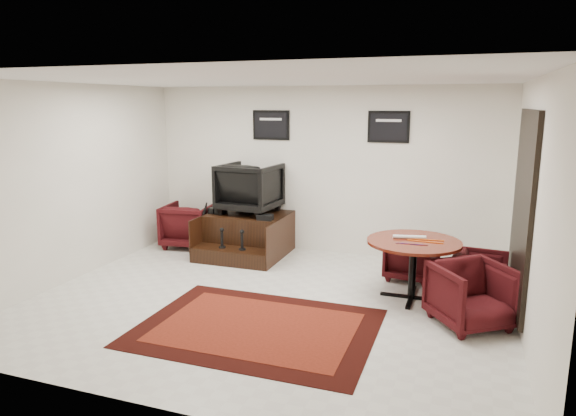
{
  "coord_description": "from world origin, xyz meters",
  "views": [
    {
      "loc": [
        2.33,
        -5.8,
        2.52
      ],
      "look_at": [
        -0.03,
        0.9,
        1.06
      ],
      "focal_mm": 32.0,
      "sensor_mm": 36.0,
      "label": 1
    }
  ],
  "objects_px": {
    "shine_chair": "(250,185)",
    "table_chair_window": "(480,273)",
    "armchair_side": "(189,223)",
    "table_chair_back": "(412,256)",
    "table_chair_corner": "(472,292)",
    "shine_podium": "(247,236)",
    "meeting_table": "(414,248)"
  },
  "relations": [
    {
      "from": "table_chair_window",
      "to": "table_chair_corner",
      "type": "height_order",
      "value": "table_chair_corner"
    },
    {
      "from": "meeting_table",
      "to": "shine_chair",
      "type": "bearing_deg",
      "value": 155.5
    },
    {
      "from": "table_chair_window",
      "to": "armchair_side",
      "type": "bearing_deg",
      "value": 85.39
    },
    {
      "from": "shine_chair",
      "to": "table_chair_corner",
      "type": "xyz_separation_m",
      "value": [
        3.59,
        -1.93,
        -0.75
      ]
    },
    {
      "from": "meeting_table",
      "to": "table_chair_window",
      "type": "distance_m",
      "value": 0.96
    },
    {
      "from": "shine_podium",
      "to": "table_chair_back",
      "type": "relative_size",
      "value": 1.98
    },
    {
      "from": "meeting_table",
      "to": "shine_podium",
      "type": "bearing_deg",
      "value": 157.87
    },
    {
      "from": "table_chair_back",
      "to": "table_chair_window",
      "type": "relative_size",
      "value": 1.03
    },
    {
      "from": "shine_podium",
      "to": "table_chair_corner",
      "type": "relative_size",
      "value": 1.69
    },
    {
      "from": "shine_chair",
      "to": "table_chair_window",
      "type": "xyz_separation_m",
      "value": [
        3.7,
        -0.98,
        -0.82
      ]
    },
    {
      "from": "shine_podium",
      "to": "table_chair_back",
      "type": "height_order",
      "value": "table_chair_back"
    },
    {
      "from": "meeting_table",
      "to": "table_chair_window",
      "type": "xyz_separation_m",
      "value": [
        0.83,
        0.33,
        -0.36
      ]
    },
    {
      "from": "meeting_table",
      "to": "table_chair_corner",
      "type": "distance_m",
      "value": 1.0
    },
    {
      "from": "shine_chair",
      "to": "meeting_table",
      "type": "height_order",
      "value": "shine_chair"
    },
    {
      "from": "shine_chair",
      "to": "table_chair_window",
      "type": "distance_m",
      "value": 3.91
    },
    {
      "from": "meeting_table",
      "to": "table_chair_corner",
      "type": "relative_size",
      "value": 1.48
    },
    {
      "from": "meeting_table",
      "to": "armchair_side",
      "type": "bearing_deg",
      "value": 162.77
    },
    {
      "from": "table_chair_back",
      "to": "shine_podium",
      "type": "bearing_deg",
      "value": 1.32
    },
    {
      "from": "table_chair_window",
      "to": "table_chair_corner",
      "type": "bearing_deg",
      "value": 179.86
    },
    {
      "from": "shine_podium",
      "to": "table_chair_window",
      "type": "height_order",
      "value": "shine_podium"
    },
    {
      "from": "shine_podium",
      "to": "table_chair_corner",
      "type": "distance_m",
      "value": 4.02
    },
    {
      "from": "armchair_side",
      "to": "meeting_table",
      "type": "distance_m",
      "value": 4.23
    },
    {
      "from": "shine_chair",
      "to": "meeting_table",
      "type": "relative_size",
      "value": 0.78
    },
    {
      "from": "shine_chair",
      "to": "armchair_side",
      "type": "height_order",
      "value": "shine_chair"
    },
    {
      "from": "table_chair_corner",
      "to": "meeting_table",
      "type": "bearing_deg",
      "value": 103.76
    },
    {
      "from": "shine_podium",
      "to": "shine_chair",
      "type": "bearing_deg",
      "value": 90.0
    },
    {
      "from": "armchair_side",
      "to": "table_chair_corner",
      "type": "distance_m",
      "value": 5.12
    },
    {
      "from": "table_chair_back",
      "to": "table_chair_corner",
      "type": "xyz_separation_m",
      "value": [
        0.81,
        -1.41,
        0.06
      ]
    },
    {
      "from": "shine_podium",
      "to": "table_chair_window",
      "type": "bearing_deg",
      "value": -12.79
    },
    {
      "from": "shine_podium",
      "to": "meeting_table",
      "type": "xyz_separation_m",
      "value": [
        2.86,
        -1.17,
        0.38
      ]
    },
    {
      "from": "meeting_table",
      "to": "table_chair_window",
      "type": "height_order",
      "value": "meeting_table"
    },
    {
      "from": "shine_podium",
      "to": "table_chair_back",
      "type": "distance_m",
      "value": 2.81
    }
  ]
}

